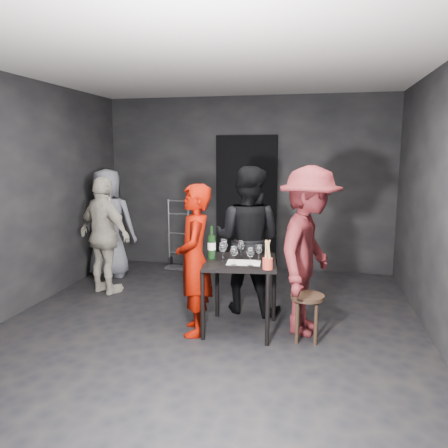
% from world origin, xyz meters
% --- Properties ---
extents(floor, '(4.50, 5.00, 0.02)m').
position_xyz_m(floor, '(0.00, 0.00, 0.00)').
color(floor, black).
rests_on(floor, ground).
extents(ceiling, '(4.50, 5.00, 0.02)m').
position_xyz_m(ceiling, '(0.00, 0.00, 2.70)').
color(ceiling, silver).
rests_on(ceiling, ground).
extents(wall_back, '(4.50, 0.04, 2.70)m').
position_xyz_m(wall_back, '(0.00, 2.50, 1.35)').
color(wall_back, black).
rests_on(wall_back, ground).
extents(wall_front, '(4.50, 0.04, 2.70)m').
position_xyz_m(wall_front, '(0.00, -2.50, 1.35)').
color(wall_front, black).
rests_on(wall_front, ground).
extents(wall_left, '(0.04, 5.00, 2.70)m').
position_xyz_m(wall_left, '(-2.25, 0.00, 1.35)').
color(wall_left, black).
rests_on(wall_left, ground).
extents(wall_right, '(0.04, 5.00, 2.70)m').
position_xyz_m(wall_right, '(2.25, 0.00, 1.35)').
color(wall_right, black).
rests_on(wall_right, ground).
extents(doorway, '(0.95, 0.10, 2.10)m').
position_xyz_m(doorway, '(0.00, 2.44, 1.05)').
color(doorway, black).
rests_on(doorway, ground).
extents(wallbox_upper, '(0.12, 0.06, 0.12)m').
position_xyz_m(wallbox_upper, '(0.85, 2.45, 1.45)').
color(wallbox_upper, '#B7B7B2').
rests_on(wallbox_upper, wall_back).
extents(wallbox_lower, '(0.10, 0.06, 0.14)m').
position_xyz_m(wallbox_lower, '(1.05, 2.45, 1.40)').
color(wallbox_lower, '#B7B7B2').
rests_on(wallbox_lower, wall_back).
extents(hand_truck, '(0.37, 0.32, 1.10)m').
position_xyz_m(hand_truck, '(-1.08, 2.26, 0.21)').
color(hand_truck, '#B2B2B7').
rests_on(hand_truck, floor).
extents(tasting_table, '(0.72, 0.72, 0.75)m').
position_xyz_m(tasting_table, '(0.34, -0.02, 0.65)').
color(tasting_table, black).
rests_on(tasting_table, floor).
extents(stool, '(0.33, 0.33, 0.47)m').
position_xyz_m(stool, '(1.02, -0.15, 0.37)').
color(stool, black).
rests_on(stool, floor).
extents(server_red, '(0.50, 0.65, 1.57)m').
position_xyz_m(server_red, '(-0.11, -0.18, 0.79)').
color(server_red, '#8C0C00').
rests_on(server_red, floor).
extents(woman_black, '(1.01, 0.68, 1.90)m').
position_xyz_m(woman_black, '(0.32, 0.57, 0.95)').
color(woman_black, black).
rests_on(woman_black, floor).
extents(man_maroon, '(0.88, 1.37, 1.96)m').
position_xyz_m(man_maroon, '(1.02, 0.08, 0.98)').
color(man_maroon, maroon).
rests_on(man_maroon, floor).
extents(bystander_cream, '(1.02, 0.77, 1.58)m').
position_xyz_m(bystander_cream, '(-1.61, 0.83, 0.79)').
color(bystander_cream, beige).
rests_on(bystander_cream, floor).
extents(bystander_grey, '(0.88, 0.54, 1.72)m').
position_xyz_m(bystander_grey, '(-1.92, 1.57, 0.86)').
color(bystander_grey, slate).
rests_on(bystander_grey, floor).
extents(tasting_mat, '(0.35, 0.25, 0.00)m').
position_xyz_m(tasting_mat, '(0.39, -0.12, 0.75)').
color(tasting_mat, white).
rests_on(tasting_mat, tasting_table).
extents(wine_glass_a, '(0.10, 0.10, 0.20)m').
position_xyz_m(wine_glass_a, '(0.16, -0.06, 0.85)').
color(wine_glass_a, white).
rests_on(wine_glass_a, tasting_table).
extents(wine_glass_b, '(0.10, 0.10, 0.22)m').
position_xyz_m(wine_glass_b, '(0.15, 0.04, 0.86)').
color(wine_glass_b, white).
rests_on(wine_glass_b, tasting_table).
extents(wine_glass_c, '(0.08, 0.08, 0.20)m').
position_xyz_m(wine_glass_c, '(0.32, 0.08, 0.85)').
color(wine_glass_c, white).
rests_on(wine_glass_c, tasting_table).
extents(wine_glass_d, '(0.10, 0.10, 0.21)m').
position_xyz_m(wine_glass_d, '(0.31, -0.23, 0.85)').
color(wine_glass_d, white).
rests_on(wine_glass_d, tasting_table).
extents(wine_glass_e, '(0.09, 0.09, 0.20)m').
position_xyz_m(wine_glass_e, '(0.47, -0.22, 0.85)').
color(wine_glass_e, white).
rests_on(wine_glass_e, tasting_table).
extents(wine_glass_f, '(0.08, 0.08, 0.19)m').
position_xyz_m(wine_glass_f, '(0.53, -0.03, 0.84)').
color(wine_glass_f, white).
rests_on(wine_glass_f, tasting_table).
extents(wine_bottle, '(0.08, 0.08, 0.34)m').
position_xyz_m(wine_bottle, '(0.03, -0.01, 0.88)').
color(wine_bottle, black).
rests_on(wine_bottle, tasting_table).
extents(breadstick_cup, '(0.10, 0.10, 0.30)m').
position_xyz_m(breadstick_cup, '(0.65, -0.31, 0.89)').
color(breadstick_cup, red).
rests_on(breadstick_cup, tasting_table).
extents(reserved_card, '(0.08, 0.13, 0.10)m').
position_xyz_m(reserved_card, '(0.60, -0.03, 0.80)').
color(reserved_card, white).
rests_on(reserved_card, tasting_table).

